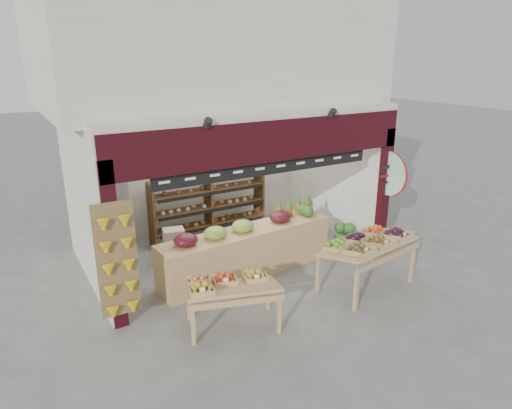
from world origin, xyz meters
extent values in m
plane|color=slate|center=(0.00, 0.00, 0.00)|extent=(60.00, 60.00, 0.00)
cube|color=silver|center=(0.00, 2.29, 1.50)|extent=(5.76, 0.18, 3.00)
cube|color=silver|center=(-2.79, 0.60, 1.50)|extent=(0.18, 3.38, 3.00)
cube|color=silver|center=(2.79, 0.60, 1.50)|extent=(0.18, 3.38, 3.00)
cube|color=silver|center=(0.00, 0.60, 3.06)|extent=(5.76, 3.38, 0.12)
cube|color=silver|center=(0.00, 1.70, 4.20)|extent=(6.36, 4.60, 2.40)
cube|color=black|center=(0.00, -1.05, 2.65)|extent=(5.70, 0.14, 0.70)
cube|color=black|center=(-2.75, -1.05, 1.32)|extent=(0.22, 0.14, 2.65)
cube|color=black|center=(2.75, -1.05, 1.32)|extent=(0.22, 0.14, 2.65)
cube|color=black|center=(0.00, -1.02, 2.20)|extent=(4.20, 0.05, 0.26)
cylinder|color=white|center=(0.10, -0.95, 2.45)|extent=(0.34, 0.05, 0.34)
cube|color=olive|center=(-2.73, -1.14, 1.15)|extent=(0.60, 0.04, 1.80)
cylinder|color=#C2F4D4|center=(2.75, -1.14, 1.75)|extent=(0.04, 0.90, 0.90)
cylinder|color=maroon|center=(2.75, -1.16, 1.75)|extent=(0.01, 0.92, 0.92)
cube|color=brown|center=(-1.33, 1.61, 0.72)|extent=(0.05, 0.45, 1.43)
cube|color=brown|center=(0.01, 1.61, 0.72)|extent=(0.05, 0.45, 1.43)
cube|color=brown|center=(1.36, 1.61, 0.72)|extent=(0.05, 0.45, 1.43)
cube|color=brown|center=(0.01, 1.61, 0.31)|extent=(2.68, 0.45, 0.04)
cube|color=brown|center=(0.01, 1.61, 0.72)|extent=(2.68, 0.45, 0.04)
cube|color=brown|center=(0.01, 1.61, 1.12)|extent=(2.68, 0.45, 0.04)
cube|color=brown|center=(0.01, 1.61, 1.43)|extent=(2.68, 0.45, 0.04)
cone|color=olive|center=(-1.06, 1.61, 1.57)|extent=(0.32, 0.32, 0.28)
cone|color=olive|center=(-0.34, 1.61, 1.57)|extent=(0.32, 0.32, 0.28)
cone|color=olive|center=(0.37, 1.61, 1.57)|extent=(0.32, 0.32, 0.28)
cone|color=olive|center=(1.09, 1.61, 1.57)|extent=(0.32, 0.32, 0.28)
cube|color=#A8AAAF|center=(-2.13, 1.67, 0.85)|extent=(0.75, 0.75, 1.70)
cube|color=silver|center=(-1.24, 0.68, 0.20)|extent=(0.52, 0.44, 0.39)
cube|color=silver|center=(-1.19, 0.68, 0.55)|extent=(0.47, 0.41, 0.33)
cube|color=#13491C|center=(-0.73, 0.46, 0.16)|extent=(0.49, 0.41, 0.33)
cube|color=silver|center=(-0.64, 0.85, 0.15)|extent=(0.45, 0.38, 0.30)
cube|color=tan|center=(-0.15, -0.48, 0.44)|extent=(3.58, 0.96, 0.88)
ellipsoid|color=#59141E|center=(-1.43, -0.58, 0.98)|extent=(0.43, 0.39, 0.24)
ellipsoid|color=#8CB23F|center=(-0.84, -0.53, 0.98)|extent=(0.43, 0.39, 0.24)
ellipsoid|color=#8CB23F|center=(-0.25, -0.49, 0.98)|extent=(0.43, 0.39, 0.24)
ellipsoid|color=#59141E|center=(0.63, -0.42, 0.98)|extent=(0.43, 0.39, 0.24)
cylinder|color=olive|center=(0.72, -0.26, 0.99)|extent=(0.15, 0.15, 0.22)
cylinder|color=olive|center=(0.96, -0.24, 0.99)|extent=(0.15, 0.15, 0.22)
cylinder|color=olive|center=(1.20, -0.22, 0.99)|extent=(0.15, 0.15, 0.22)
cylinder|color=olive|center=(1.45, -0.20, 0.99)|extent=(0.15, 0.15, 0.22)
cylinder|color=olive|center=(1.50, -0.20, 0.99)|extent=(0.15, 0.15, 0.22)
cube|color=tan|center=(-1.25, -1.96, 0.66)|extent=(1.58, 1.17, 0.21)
cube|color=tan|center=(-1.97, -2.09, 0.28)|extent=(0.08, 0.08, 0.56)
cube|color=tan|center=(-0.73, -2.47, 0.28)|extent=(0.08, 0.08, 0.56)
cube|color=tan|center=(-1.77, -1.45, 0.28)|extent=(0.08, 0.08, 0.56)
cube|color=tan|center=(-0.53, -1.83, 0.28)|extent=(0.08, 0.08, 0.56)
cube|color=tan|center=(1.42, -2.06, 0.80)|extent=(1.83, 1.19, 0.25)
cube|color=tan|center=(0.69, -2.59, 0.35)|extent=(0.07, 0.07, 0.70)
cube|color=tan|center=(2.27, -2.36, 0.35)|extent=(0.07, 0.07, 0.70)
cube|color=tan|center=(0.57, -1.76, 0.35)|extent=(0.07, 0.07, 0.70)
cube|color=tan|center=(2.14, -1.52, 0.35)|extent=(0.07, 0.07, 0.70)
sphere|color=#1E4B19|center=(2.36, -0.53, 0.13)|extent=(0.26, 0.26, 0.26)
sphere|color=#1E4B19|center=(2.64, -0.53, 0.13)|extent=(0.26, 0.26, 0.26)
sphere|color=#1E4B19|center=(2.36, -0.25, 0.13)|extent=(0.26, 0.26, 0.26)
sphere|color=#1E4B19|center=(2.64, -0.25, 0.13)|extent=(0.26, 0.26, 0.26)
sphere|color=#1E4B19|center=(2.50, -0.39, 0.36)|extent=(0.26, 0.26, 0.26)
sphere|color=#1E4B19|center=(2.50, -0.62, 0.13)|extent=(0.26, 0.26, 0.26)
sphere|color=#1E4B19|center=(2.27, -0.39, 0.13)|extent=(0.26, 0.26, 0.26)
sphere|color=#1E4B19|center=(2.36, -0.23, 0.36)|extent=(0.26, 0.26, 0.26)
sphere|color=#1E4B19|center=(2.68, -0.36, 0.13)|extent=(0.26, 0.26, 0.26)
camera|label=1|loc=(-4.07, -7.45, 4.04)|focal=32.00mm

